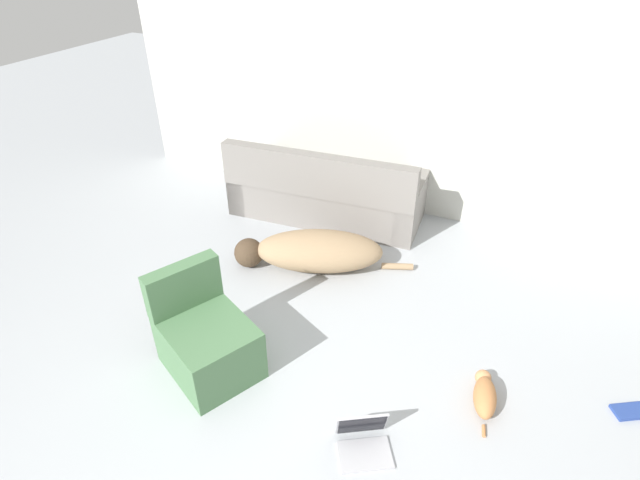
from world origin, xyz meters
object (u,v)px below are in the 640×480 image
Objects in this scene: side_chair at (206,339)px; dog at (313,251)px; couch at (326,194)px; laptop_open at (363,437)px; cat at (485,395)px; book_blue at (630,411)px.

dog is at bearing 19.29° from side_chair.
laptop_open is at bearing 114.54° from couch.
laptop_open is 1.29m from side_chair.
couch is at bearing 36.22° from cat.
cat is 1.98m from side_chair.
book_blue is at bearing 148.19° from couch.
cat is at bearing 14.02° from laptop_open.
book_blue is 0.31× the size of side_chair.
dog is 1.93m from laptop_open.
book_blue is at bearing -81.10° from cat.
couch is 7.96× the size of book_blue.
dog is 3.15× the size of cat.
couch is 4.06× the size of cat.
side_chair reaches higher than dog.
book_blue is at bearing 145.25° from dog.
side_chair is (-1.90, -0.51, 0.18)m from cat.
dog reaches higher than book_blue.
side_chair is at bearing 93.56° from cat.
couch reaches higher than laptop_open.
couch is at bearing 152.73° from book_blue.
cat is (2.03, -1.86, -0.19)m from couch.
side_chair is at bearing 88.46° from couch.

